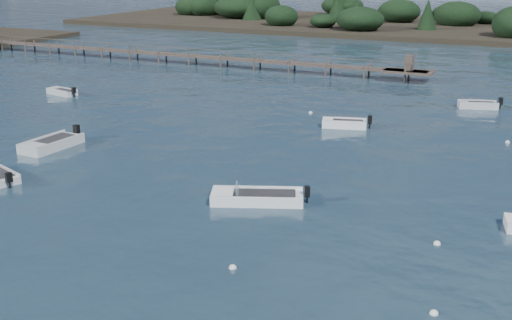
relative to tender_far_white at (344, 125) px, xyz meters
The scene contains 13 objects.
ground 33.17m from the tender_far_white, 96.92° to the left, with size 400.00×400.00×0.00m, color #162835.
tender_far_white is the anchor object (origin of this frame).
tender_far_grey_b 13.72m from the tender_far_white, 53.60° to the left, with size 3.63×2.13×1.22m.
dinghy_extra_a 20.94m from the tender_far_white, 139.29° to the right, with size 2.06×4.73×1.33m.
tender_far_grey 27.43m from the tender_far_white, behind, with size 3.49×1.81×1.11m.
dinghy_mid_white_a 16.75m from the tender_far_white, 87.58° to the right, with size 5.09×3.46×1.19m.
buoy_b 24.08m from the tender_far_white, 82.77° to the right, with size 0.32×0.32×0.32m, color silver.
buoy_c 24.06m from the tender_far_white, 130.46° to the right, with size 0.32×0.32×0.32m, color silver.
buoy_d 20.61m from the tender_far_white, 60.60° to the right, with size 0.32×0.32×0.32m, color silver.
buoy_e 5.11m from the tender_far_white, 140.49° to the left, with size 0.32×0.32×0.32m, color silver.
buoy_extra_a 26.38m from the tender_far_white, 65.11° to the right, with size 0.32×0.32×0.32m, color silver.
buoy_extra_b 11.44m from the tender_far_white, ahead, with size 0.32×0.32×0.32m, color silver.
jetty 33.18m from the tender_far_white, 140.90° to the left, with size 64.50×3.20×3.40m.
Camera 1 is at (18.05, -17.67, 12.04)m, focal length 45.00 mm.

